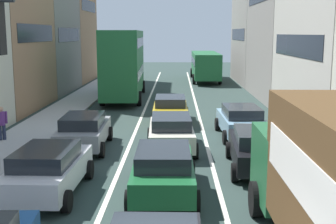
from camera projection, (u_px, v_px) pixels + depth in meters
The scene contains 14 objects.
sidewalk_left at pixel (60, 114), 27.20m from camera, with size 2.60×64.00×0.14m, color #B1B1B1.
lane_stripe_left at pixel (142, 115), 27.12m from camera, with size 0.16×60.00×0.01m, color silver.
lane_stripe_right at pixel (199, 115), 27.05m from camera, with size 0.16×60.00×0.01m, color silver.
building_row_right at pixel (324, 27), 29.09m from camera, with size 7.20×43.90×14.16m.
sedan_centre_lane_second at pixel (163, 169), 13.65m from camera, with size 2.10×4.32×1.49m.
wagon_left_lane_second at pixel (48, 169), 13.68m from camera, with size 2.13×4.34×1.49m.
hatchback_centre_lane_third at pixel (171, 131), 18.91m from camera, with size 2.19×4.36×1.49m.
sedan_left_lane_third at pixel (84, 131), 19.10m from camera, with size 2.19×4.36×1.49m.
coupe_centre_lane_fourth at pixel (170, 109), 24.59m from camera, with size 2.10×4.32×1.49m.
sedan_right_lane_behind_truck at pixel (258, 148), 16.16m from camera, with size 2.23×4.38×1.49m.
wagon_right_lane_far at pixel (241, 121), 21.28m from camera, with size 2.18×4.36×1.49m.
bus_mid_queue_primary at pixel (124, 61), 33.20m from camera, with size 3.08×10.58×5.06m.
bus_far_queue_secondary at pixel (205, 64), 46.30m from camera, with size 2.81×10.50×2.90m.
pedestrian_far_sidewalk at pixel (1, 122), 20.10m from camera, with size 0.48×0.34×1.66m.
Camera 1 is at (0.35, -6.64, 4.88)m, focal length 48.11 mm.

